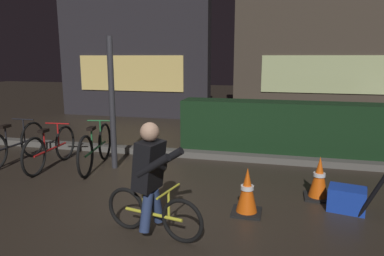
{
  "coord_description": "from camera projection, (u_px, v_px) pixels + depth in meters",
  "views": [
    {
      "loc": [
        1.44,
        -4.27,
        1.9
      ],
      "look_at": [
        0.2,
        0.6,
        0.9
      ],
      "focal_mm": 33.44,
      "sensor_mm": 36.0,
      "label": 1
    }
  ],
  "objects": [
    {
      "name": "traffic_cone_near",
      "position": [
        247.0,
        192.0,
        4.37
      ],
      "size": [
        0.36,
        0.36,
        0.59
      ],
      "color": "black",
      "rests_on": "ground"
    },
    {
      "name": "blue_crate",
      "position": [
        347.0,
        199.0,
        4.48
      ],
      "size": [
        0.5,
        0.41,
        0.3
      ],
      "primitive_type": "cube",
      "rotation": [
        0.0,
        0.0,
        -0.21
      ],
      "color": "#193DB7",
      "rests_on": "ground"
    },
    {
      "name": "ground_plane",
      "position": [
        166.0,
        202.0,
        4.78
      ],
      "size": [
        40.0,
        40.0,
        0.0
      ],
      "primitive_type": "plane",
      "color": "#2D261E"
    },
    {
      "name": "storefront_left",
      "position": [
        133.0,
        41.0,
        11.27
      ],
      "size": [
        4.94,
        0.54,
        4.82
      ],
      "color": "#262328",
      "rests_on": "ground"
    },
    {
      "name": "street_post",
      "position": [
        112.0,
        104.0,
        6.03
      ],
      "size": [
        0.1,
        0.1,
        2.24
      ],
      "primitive_type": "cylinder",
      "color": "#2D2D33",
      "rests_on": "ground"
    },
    {
      "name": "parked_bike_left_mid",
      "position": [
        51.0,
        149.0,
        6.21
      ],
      "size": [
        0.46,
        1.62,
        0.75
      ],
      "rotation": [
        0.0,
        0.0,
        1.64
      ],
      "color": "black",
      "rests_on": "ground"
    },
    {
      "name": "closed_umbrella",
      "position": [
        377.0,
        189.0,
        4.13
      ],
      "size": [
        0.36,
        0.24,
        0.8
      ],
      "primitive_type": "cylinder",
      "rotation": [
        0.0,
        0.41,
        5.75
      ],
      "color": "black",
      "rests_on": "ground"
    },
    {
      "name": "cyclist",
      "position": [
        152.0,
        179.0,
        3.8
      ],
      "size": [
        1.17,
        0.59,
        1.25
      ],
      "rotation": [
        0.0,
        0.0,
        -0.2
      ],
      "color": "black",
      "rests_on": "ground"
    },
    {
      "name": "sidewalk_curb",
      "position": [
        202.0,
        155.0,
        6.86
      ],
      "size": [
        12.0,
        0.24,
        0.12
      ],
      "primitive_type": "cube",
      "color": "#56544F",
      "rests_on": "ground"
    },
    {
      "name": "traffic_cone_far",
      "position": [
        319.0,
        178.0,
        4.84
      ],
      "size": [
        0.36,
        0.36,
        0.59
      ],
      "color": "black",
      "rests_on": "ground"
    },
    {
      "name": "parked_bike_leftmost",
      "position": [
        14.0,
        145.0,
        6.43
      ],
      "size": [
        0.46,
        1.69,
        0.78
      ],
      "rotation": [
        0.0,
        0.0,
        1.58
      ],
      "color": "black",
      "rests_on": "ground"
    },
    {
      "name": "hedge_row",
      "position": [
        300.0,
        127.0,
        7.19
      ],
      "size": [
        4.8,
        0.7,
        1.02
      ],
      "primitive_type": "cube",
      "color": "black",
      "rests_on": "ground"
    },
    {
      "name": "storefront_right",
      "position": [
        333.0,
        38.0,
        10.47
      ],
      "size": [
        5.73,
        0.54,
        4.95
      ],
      "color": "#42382D",
      "rests_on": "ground"
    },
    {
      "name": "parked_bike_center_left",
      "position": [
        96.0,
        148.0,
        6.18
      ],
      "size": [
        0.47,
        1.71,
        0.8
      ],
      "rotation": [
        0.0,
        0.0,
        1.76
      ],
      "color": "black",
      "rests_on": "ground"
    }
  ]
}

